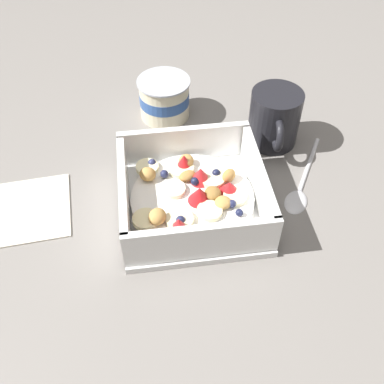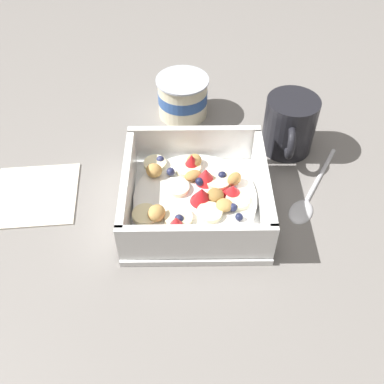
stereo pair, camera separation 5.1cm
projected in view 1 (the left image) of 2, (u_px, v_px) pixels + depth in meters
name	position (u px, v px, depth m)	size (l,w,h in m)	color
ground_plane	(186.00, 209.00, 0.63)	(2.40, 2.40, 0.00)	gray
fruit_bowl	(192.00, 195.00, 0.62)	(0.19, 0.19, 0.07)	white
spoon	(301.00, 188.00, 0.65)	(0.10, 0.16, 0.01)	silver
yogurt_cup	(164.00, 98.00, 0.75)	(0.09, 0.09, 0.07)	beige
coffee_mug	(274.00, 119.00, 0.70)	(0.08, 0.11, 0.09)	black
folded_napkin	(26.00, 209.00, 0.63)	(0.12, 0.12, 0.01)	silver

